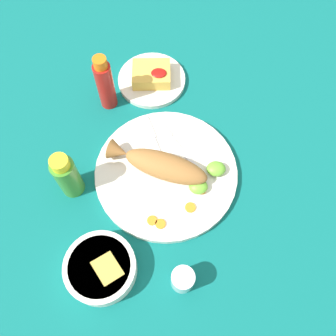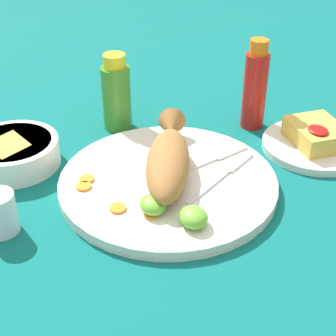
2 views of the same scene
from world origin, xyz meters
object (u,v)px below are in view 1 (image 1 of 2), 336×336
at_px(hot_sauce_bottle_red, 107,84).
at_px(salt_cup, 185,280).
at_px(fork_far, 174,139).
at_px(guacamole_bowl, 103,268).
at_px(fried_fish, 162,165).
at_px(hot_sauce_bottle_green, 69,176).
at_px(fork_near, 156,141).
at_px(side_plate_fries, 153,80).
at_px(main_plate, 168,173).

xyz_separation_m(hot_sauce_bottle_red, salt_cup, (0.19, -0.49, -0.06)).
height_order(fork_far, guacamole_bowl, guacamole_bowl).
xyz_separation_m(fried_fish, hot_sauce_bottle_green, (-0.22, -0.04, 0.02)).
xyz_separation_m(fork_far, guacamole_bowl, (-0.16, -0.33, 0.01)).
distance_m(fork_near, hot_sauce_bottle_green, 0.24).
bearing_deg(fork_near, salt_cup, 170.49).
height_order(fried_fish, hot_sauce_bottle_green, hot_sauce_bottle_green).
height_order(fork_near, side_plate_fries, fork_near).
bearing_deg(fried_fish, guacamole_bowl, -98.44).
relative_size(main_plate, fork_near, 2.00).
height_order(fork_far, hot_sauce_bottle_green, hot_sauce_bottle_green).
distance_m(fried_fish, guacamole_bowl, 0.28).
bearing_deg(guacamole_bowl, hot_sauce_bottle_red, 91.20).
height_order(main_plate, hot_sauce_bottle_red, hot_sauce_bottle_red).
xyz_separation_m(fork_near, side_plate_fries, (-0.01, 0.21, -0.01)).
xyz_separation_m(hot_sauce_bottle_green, side_plate_fries, (0.19, 0.33, -0.06)).
height_order(main_plate, fork_far, fork_far).
distance_m(fork_far, hot_sauce_bottle_red, 0.23).
xyz_separation_m(salt_cup, guacamole_bowl, (-0.18, 0.03, -0.00)).
height_order(hot_sauce_bottle_green, salt_cup, hot_sauce_bottle_green).
relative_size(main_plate, hot_sauce_bottle_red, 2.03).
height_order(fried_fish, fork_far, fried_fish).
bearing_deg(hot_sauce_bottle_red, salt_cup, -68.76).
relative_size(main_plate, side_plate_fries, 1.86).
bearing_deg(main_plate, fried_fish, 159.89).
relative_size(fried_fish, guacamole_bowl, 1.62).
relative_size(fork_near, guacamole_bowl, 1.12).
distance_m(hot_sauce_bottle_red, side_plate_fries, 0.16).
height_order(main_plate, guacamole_bowl, guacamole_bowl).
relative_size(fork_far, guacamole_bowl, 1.00).
relative_size(fork_far, hot_sauce_bottle_green, 1.06).
height_order(hot_sauce_bottle_green, side_plate_fries, hot_sauce_bottle_green).
bearing_deg(salt_cup, fork_far, 92.70).
bearing_deg(fork_near, fried_fish, 170.46).
distance_m(hot_sauce_bottle_green, salt_cup, 0.36).
xyz_separation_m(main_plate, salt_cup, (0.03, -0.27, 0.02)).
height_order(fork_near, fork_far, same).
bearing_deg(hot_sauce_bottle_green, fork_near, 30.61).
relative_size(fried_fish, hot_sauce_bottle_green, 1.72).
relative_size(fork_near, side_plate_fries, 0.93).
relative_size(main_plate, hot_sauce_bottle_green, 2.38).
bearing_deg(side_plate_fries, fork_near, -87.55).
xyz_separation_m(main_plate, fork_near, (-0.03, 0.09, 0.01)).
xyz_separation_m(hot_sauce_bottle_green, guacamole_bowl, (0.08, -0.20, -0.04)).
height_order(main_plate, side_plate_fries, main_plate).
relative_size(main_plate, guacamole_bowl, 2.24).
bearing_deg(guacamole_bowl, fork_near, 70.06).
bearing_deg(hot_sauce_bottle_green, guacamole_bowl, -67.52).
bearing_deg(salt_cup, fork_near, 100.12).
bearing_deg(main_plate, fork_far, 79.88).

